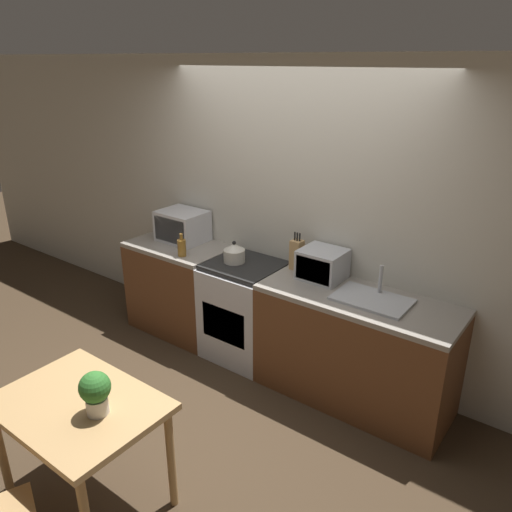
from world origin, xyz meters
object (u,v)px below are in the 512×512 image
microwave (182,226)px  dining_table (80,416)px  toaster_oven (322,264)px  stove_range (245,310)px  kettle (234,253)px  bottle (182,247)px

microwave → dining_table: microwave is taller
microwave → toaster_oven: size_ratio=1.29×
stove_range → toaster_oven: (0.69, 0.13, 0.57)m
dining_table → microwave: bearing=119.3°
kettle → bottle: (-0.47, -0.17, -0.00)m
bottle → microwave: bearing=133.4°
dining_table → toaster_oven: bearing=78.3°
kettle → bottle: size_ratio=0.92×
microwave → toaster_oven: microwave is taller
stove_range → kettle: (-0.10, -0.02, 0.53)m
toaster_oven → dining_table: bearing=-101.7°
stove_range → bottle: bearing=-161.5°
stove_range → toaster_oven: bearing=10.8°
bottle → dining_table: bottle is taller
toaster_oven → stove_range: bearing=-169.2°
microwave → dining_table: (1.12, -2.00, -0.40)m
stove_range → dining_table: 1.92m
kettle → toaster_oven: bearing=10.8°
microwave → bottle: (0.28, -0.30, -0.07)m
microwave → stove_range: bearing=-7.3°
kettle → bottle: bottle is taller
bottle → stove_range: bearing=18.5°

